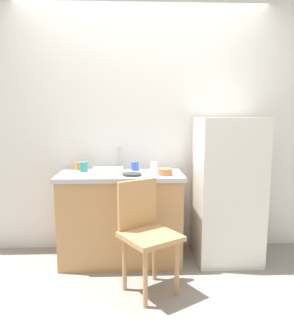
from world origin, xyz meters
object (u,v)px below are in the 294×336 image
Objects in this scene: cup_white at (154,167)px; chair at (146,231)px; cup_blue at (135,166)px; dish_tray at (108,171)px; terracotta_bowl at (165,172)px; cup_teal at (84,167)px; cup_orange at (79,166)px; hotplate at (132,174)px; refrigerator at (227,189)px.

chair is at bearing -99.45° from cup_white.
cup_blue is at bearing 148.61° from cup_white.
dish_tray is 2.12× the size of terracotta_bowl.
cup_teal reaches higher than terracotta_bowl.
cup_orange is at bearing 158.81° from terracotta_bowl.
cup_orange reaches higher than hotplate.
cup_blue is (0.03, 0.29, 0.03)m from hotplate.
refrigerator is 14.81× the size of cup_teal.
refrigerator is 10.54× the size of terracotta_bowl.
chair is at bearing -49.10° from cup_teal.
refrigerator is at bearing 1.60° from dish_tray.
cup_white reaches higher than hotplate.
cup_orange is (-0.31, 0.21, 0.01)m from dish_tray.
cup_orange reaches higher than terracotta_bowl.
chair reaches higher than hotplate.
dish_tray is (-1.15, -0.03, 0.20)m from refrigerator.
refrigerator is at bearing 9.57° from hotplate.
terracotta_bowl reaches higher than chair.
refrigerator reaches higher than cup_teal.
cup_teal is at bearing 163.25° from terracotta_bowl.
hotplate is (-0.30, -0.01, -0.02)m from terracotta_bowl.
refrigerator is 1.48m from cup_orange.
hotplate is 2.04× the size of cup_blue.
dish_tray is at bearing -25.63° from cup_teal.
refrigerator is 1.02m from chair.
refrigerator is at bearing -8.63° from cup_blue.
cup_orange is (-0.84, 0.33, 0.01)m from terracotta_bowl.
cup_teal is (-0.58, 0.67, 0.41)m from chair.
cup_teal reaches higher than hotplate.
chair is (-0.81, -0.59, -0.20)m from refrigerator.
cup_white is at bearing -5.10° from cup_teal.
terracotta_bowl is at bearing -166.43° from refrigerator.
cup_white is 0.76m from cup_orange.
dish_tray is at bearing -178.40° from refrigerator.
cup_blue is (0.26, 0.17, 0.02)m from dish_tray.
cup_white reaches higher than terracotta_bowl.
cup_teal is 0.11m from cup_orange.
cup_blue reaches higher than chair.
cup_orange is at bearing 173.11° from refrigerator.
cup_white is (-0.09, 0.17, 0.02)m from terracotta_bowl.
chair is 10.70× the size of cup_blue.
refrigerator reaches higher than cup_blue.
cup_blue is at bearing 33.16° from dish_tray.
terracotta_bowl is 1.41× the size of cup_teal.
cup_teal reaches higher than chair.
cup_teal is (-0.78, 0.23, 0.02)m from terracotta_bowl.
cup_blue reaches higher than hotplate.
terracotta_bowl is 1.35× the size of cup_white.
cup_blue reaches higher than cup_orange.
cup_teal reaches higher than cup_orange.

